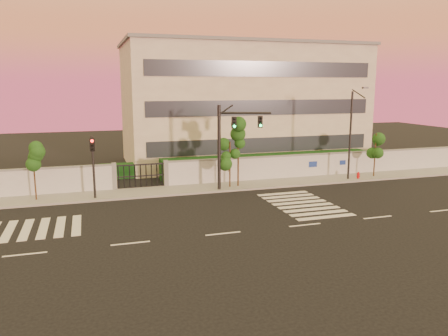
{
  "coord_description": "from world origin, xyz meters",
  "views": [
    {
      "loc": [
        -6.82,
        -21.81,
        7.98
      ],
      "look_at": [
        1.95,
        6.0,
        2.48
      ],
      "focal_mm": 35.0,
      "sensor_mm": 36.0,
      "label": 1
    }
  ],
  "objects": [
    {
      "name": "traffic_signal_secondary",
      "position": [
        -6.52,
        9.6,
        2.9
      ],
      "size": [
        0.36,
        0.34,
        4.57
      ],
      "rotation": [
        0.0,
        0.0,
        0.31
      ],
      "color": "black",
      "rests_on": "ground"
    },
    {
      "name": "hedge_row",
      "position": [
        1.17,
        14.74,
        0.82
      ],
      "size": [
        41.0,
        4.25,
        1.8
      ],
      "color": "black",
      "rests_on": "ground"
    },
    {
      "name": "street_tree_f",
      "position": [
        17.15,
        10.19,
        2.9
      ],
      "size": [
        1.4,
        1.11,
        3.93
      ],
      "color": "#382314",
      "rests_on": "ground"
    },
    {
      "name": "fire_hydrant",
      "position": [
        15.23,
        9.72,
        0.36
      ],
      "size": [
        0.28,
        0.27,
        0.72
      ],
      "rotation": [
        0.0,
        0.0,
        -0.38
      ],
      "color": "#BB0C0F",
      "rests_on": "ground"
    },
    {
      "name": "perimeter_wall",
      "position": [
        0.1,
        12.0,
        1.07
      ],
      "size": [
        60.0,
        0.36,
        2.2
      ],
      "color": "#B2B5BA",
      "rests_on": "ground"
    },
    {
      "name": "ground",
      "position": [
        0.0,
        0.0,
        0.0
      ],
      "size": [
        120.0,
        120.0,
        0.0
      ],
      "primitive_type": "plane",
      "color": "black",
      "rests_on": "ground"
    },
    {
      "name": "street_tree_d",
      "position": [
        3.73,
        10.06,
        2.73
      ],
      "size": [
        1.35,
        1.07,
        3.71
      ],
      "color": "#382314",
      "rests_on": "ground"
    },
    {
      "name": "road_markings",
      "position": [
        -1.58,
        3.76,
        0.01
      ],
      "size": [
        57.0,
        7.62,
        0.02
      ],
      "color": "silver",
      "rests_on": "ground"
    },
    {
      "name": "sidewalk",
      "position": [
        0.0,
        10.5,
        0.07
      ],
      "size": [
        60.0,
        3.0,
        0.15
      ],
      "primitive_type": "cube",
      "color": "gray",
      "rests_on": "ground"
    },
    {
      "name": "traffic_signal_main",
      "position": [
        3.5,
        9.49,
        4.16
      ],
      "size": [
        4.07,
        1.53,
        6.59
      ],
      "rotation": [
        0.0,
        0.0,
        -0.35
      ],
      "color": "black",
      "rests_on": "ground"
    },
    {
      "name": "street_tree_c",
      "position": [
        -10.44,
        10.39,
        3.07
      ],
      "size": [
        1.3,
        1.03,
        4.17
      ],
      "color": "#382314",
      "rests_on": "ground"
    },
    {
      "name": "institutional_building",
      "position": [
        9.0,
        21.99,
        6.16
      ],
      "size": [
        24.4,
        12.4,
        12.25
      ],
      "color": "#BAB19E",
      "rests_on": "ground"
    },
    {
      "name": "streetlight_east",
      "position": [
        14.32,
        9.69,
        4.27
      ],
      "size": [
        0.47,
        1.9,
        7.9
      ],
      "color": "black",
      "rests_on": "ground"
    },
    {
      "name": "street_tree_e",
      "position": [
        4.47,
        10.22,
        4.02
      ],
      "size": [
        1.52,
        1.21,
        5.47
      ],
      "color": "#382314",
      "rests_on": "ground"
    }
  ]
}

